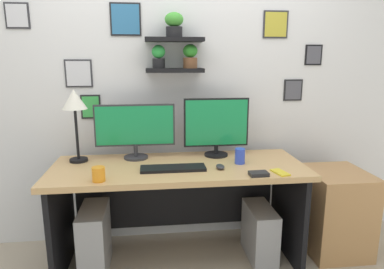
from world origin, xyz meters
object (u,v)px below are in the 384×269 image
monitor_left (135,129)px  coffee_mug (99,174)px  computer_tower_right (260,232)px  water_cup (240,156)px  desk_lamp (75,105)px  cell_phone (280,172)px  drawer_cabinet (334,211)px  keyboard (173,168)px  monitor_right (216,126)px  computer_tower_left (95,240)px  desk (178,189)px  computer_mouse (220,167)px  scissors_tray (259,174)px

monitor_left → coffee_mug: bearing=-113.4°
monitor_left → computer_tower_right: 1.22m
water_cup → computer_tower_right: water_cup is taller
desk_lamp → cell_phone: size_ratio=3.74×
desk_lamp → drawer_cabinet: bearing=-4.7°
monitor_left → keyboard: monitor_left is taller
cell_phone → computer_tower_right: (-0.04, 0.23, -0.55)m
monitor_right → computer_tower_left: (-0.91, -0.26, -0.75)m
coffee_mug → water_cup: size_ratio=0.82×
water_cup → computer_tower_left: water_cup is taller
desk → computer_tower_left: size_ratio=3.77×
desk → drawer_cabinet: size_ratio=2.75×
monitor_right → computer_mouse: size_ratio=5.51×
keyboard → computer_tower_left: (-0.56, 0.05, -0.52)m
keyboard → drawer_cabinet: (1.26, 0.12, -0.44)m
desk → scissors_tray: size_ratio=14.81×
desk → monitor_left: 0.55m
desk → cell_phone: cell_phone is taller
desk → desk_lamp: (-0.72, 0.12, 0.62)m
monitor_left → drawer_cabinet: size_ratio=0.91×
keyboard → computer_tower_left: keyboard is taller
monitor_right → scissors_tray: size_ratio=4.13×
monitor_left → drawer_cabinet: 1.67m
computer_mouse → scissors_tray: size_ratio=0.75×
cell_phone → scissors_tray: scissors_tray is taller
desk → monitor_right: monitor_right is taller
computer_mouse → monitor_right: bearing=84.5°
monitor_right → cell_phone: bearing=-53.7°
monitor_right → drawer_cabinet: (0.91, -0.20, -0.66)m
coffee_mug → cell_phone: bearing=0.6°
monitor_left → keyboard: 0.46m
computer_tower_left → computer_tower_right: bearing=1.4°
desk → drawer_cabinet: bearing=-1.6°
computer_mouse → coffee_mug: coffee_mug is taller
desk → scissors_tray: bearing=-34.1°
keyboard → desk_lamp: (-0.67, 0.27, 0.40)m
monitor_right → drawer_cabinet: monitor_right is taller
cell_phone → scissors_tray: 0.16m
monitor_right → scissors_tray: 0.57m
desk → water_cup: size_ratio=16.16×
cell_phone → desk_lamp: bearing=149.4°
cell_phone → coffee_mug: (-1.16, -0.01, 0.04)m
cell_phone → computer_tower_right: 0.60m
monitor_left → drawer_cabinet: (1.52, -0.20, -0.65)m
keyboard → computer_mouse: bearing=-3.4°
keyboard → drawer_cabinet: 1.34m
desk → desk_lamp: bearing=170.3°
cell_phone → computer_tower_right: cell_phone is taller
monitor_left → computer_mouse: bearing=-29.6°
monitor_right → water_cup: monitor_right is taller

